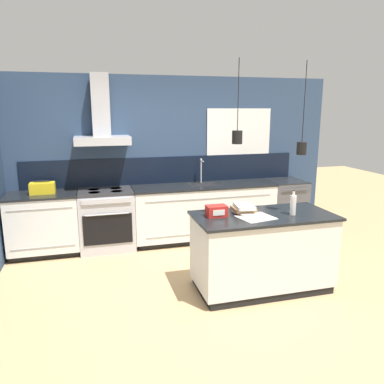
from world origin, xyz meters
TOP-DOWN VIEW (x-y plane):
  - ground_plane at (0.00, 0.00)m, footprint 16.00×16.00m
  - wall_back at (-0.06, 2.00)m, footprint 5.60×2.30m
  - counter_run_left at (-1.88, 1.69)m, footprint 0.99×0.64m
  - counter_run_sink at (0.55, 1.69)m, footprint 2.29×0.64m
  - oven_range at (-0.99, 1.69)m, footprint 0.80×0.66m
  - dishwasher at (2.00, 1.69)m, footprint 0.61×0.65m
  - kitchen_island at (0.70, -0.14)m, footprint 1.61×0.79m
  - bottle_on_island at (1.02, -0.23)m, footprint 0.07×0.07m
  - book_stack at (0.50, -0.02)m, footprint 0.25×0.32m
  - red_supply_box at (0.16, -0.06)m, footprint 0.23×0.16m
  - paper_pile at (0.56, -0.23)m, footprint 0.43×0.39m
  - yellow_toolbox at (-1.86, 1.69)m, footprint 0.34×0.18m

SIDE VIEW (x-z plane):
  - ground_plane at x=0.00m, z-range 0.00..0.00m
  - oven_range at x=-0.99m, z-range 0.00..0.91m
  - dishwasher at x=2.00m, z-range 0.00..0.91m
  - kitchen_island at x=0.70m, z-range 0.00..0.91m
  - counter_run_left at x=-1.88m, z-range 0.01..0.92m
  - counter_run_sink at x=0.55m, z-range -0.19..1.12m
  - paper_pile at x=0.56m, z-range 0.91..0.92m
  - book_stack at x=0.50m, z-range 0.91..1.01m
  - red_supply_box at x=0.16m, z-range 0.91..1.03m
  - yellow_toolbox at x=-1.86m, z-range 0.90..1.09m
  - bottle_on_island at x=1.02m, z-range 0.88..1.17m
  - wall_back at x=-0.06m, z-range 0.05..2.65m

